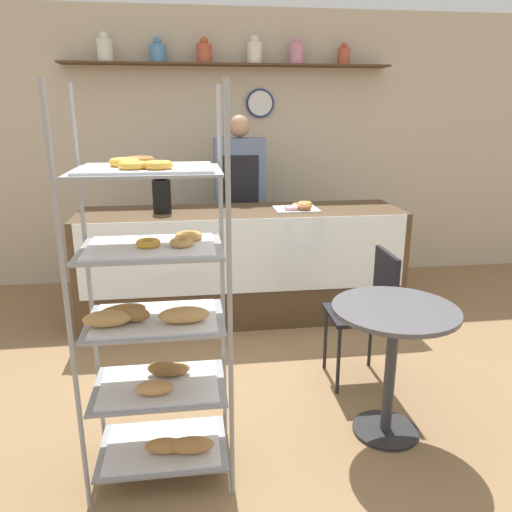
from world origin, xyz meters
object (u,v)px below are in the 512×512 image
cafe_table (393,341)px  donut_tray_counter (299,207)px  person_worker (240,200)px  coffee_carafe (162,194)px  cafe_chair (371,303)px  pastry_rack (156,320)px

cafe_table → donut_tray_counter: (-0.14, 1.74, 0.40)m
person_worker → donut_tray_counter: bearing=-53.2°
coffee_carafe → cafe_chair: bearing=-40.9°
pastry_rack → cafe_table: bearing=6.5°
cafe_table → pastry_rack: bearing=-173.5°
person_worker → coffee_carafe: size_ratio=5.28×
donut_tray_counter → coffee_carafe: bearing=179.2°
person_worker → donut_tray_counter: size_ratio=4.71×
person_worker → cafe_table: 2.42m
cafe_chair → coffee_carafe: coffee_carafe is taller
pastry_rack → person_worker: size_ratio=1.09×
cafe_chair → coffee_carafe: (-1.36, 1.18, 0.55)m
pastry_rack → cafe_table: 1.26m
cafe_table → coffee_carafe: coffee_carafe is taller
pastry_rack → cafe_chair: size_ratio=2.11×
cafe_table → cafe_chair: (0.09, 0.58, -0.02)m
coffee_carafe → person_worker: bearing=39.4°
cafe_chair → person_worker: bearing=-158.2°
pastry_rack → donut_tray_counter: 2.18m
cafe_chair → coffee_carafe: size_ratio=2.74×
cafe_table → donut_tray_counter: 1.79m
coffee_carafe → donut_tray_counter: coffee_carafe is taller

